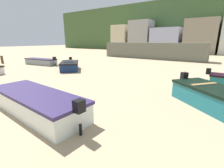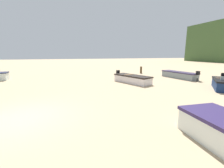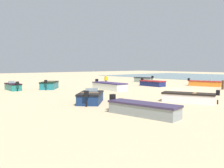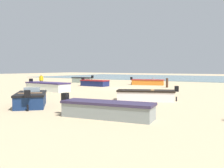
{
  "view_description": "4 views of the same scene",
  "coord_description": "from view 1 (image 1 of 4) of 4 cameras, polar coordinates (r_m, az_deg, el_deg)",
  "views": [
    {
      "loc": [
        11.54,
        3.54,
        2.99
      ],
      "look_at": [
        6.81,
        10.38,
        0.72
      ],
      "focal_mm": 25.52,
      "sensor_mm": 36.0,
      "label": 1
    },
    {
      "loc": [
        7.29,
        2.08,
        2.92
      ],
      "look_at": [
        -2.3,
        5.0,
        0.88
      ],
      "focal_mm": 23.93,
      "sensor_mm": 36.0,
      "label": 2
    },
    {
      "loc": [
        -16.72,
        25.51,
        2.98
      ],
      "look_at": [
        5.06,
        6.67,
        0.72
      ],
      "focal_mm": 37.56,
      "sensor_mm": 36.0,
      "label": 3
    },
    {
      "loc": [
        -13.74,
        24.62,
        2.36
      ],
      "look_at": [
        -0.87,
        4.1,
        0.79
      ],
      "focal_mm": 38.83,
      "sensor_mm": 36.0,
      "label": 4
    }
  ],
  "objects": [
    {
      "name": "boat_teal_5",
      "position": [
        8.79,
        31.49,
        -3.61
      ],
      "size": [
        3.72,
        3.5,
        1.26
      ],
      "rotation": [
        0.0,
        0.0,
        4.03
      ],
      "color": "#1C6B78",
      "rests_on": "ground"
    },
    {
      "name": "townhouse_far_left",
      "position": [
        50.79,
        3.9,
        16.05
      ],
      "size": [
        4.91,
        6.22,
        7.37
      ],
      "primitive_type": "cube",
      "color": "beige",
      "rests_on": "ground"
    },
    {
      "name": "mooring_post_near_water",
      "position": [
        26.31,
        -34.7,
        7.22
      ],
      "size": [
        0.3,
        0.3,
        1.03
      ],
      "primitive_type": "cylinder",
      "color": "#4B371E",
      "rests_on": "ground"
    },
    {
      "name": "boat_white_3",
      "position": [
        7.45,
        -25.35,
        -6.1
      ],
      "size": [
        5.53,
        1.97,
        1.22
      ],
      "rotation": [
        0.0,
        0.0,
        1.52
      ],
      "color": "white",
      "rests_on": "ground"
    },
    {
      "name": "townhouse_centre_left",
      "position": [
        45.14,
        18.79,
        14.61
      ],
      "size": [
        7.18,
        5.64,
        6.11
      ],
      "primitive_type": "cube",
      "color": "#AEB2D1",
      "rests_on": "ground"
    },
    {
      "name": "headland_hill",
      "position": [
        63.64,
        25.38,
        17.4
      ],
      "size": [
        90.0,
        32.0,
        13.72
      ],
      "primitive_type": "cube",
      "color": "#405C31",
      "rests_on": "ground"
    },
    {
      "name": "townhouse_centre",
      "position": [
        44.24,
        29.27,
        14.57
      ],
      "size": [
        6.81,
        6.99,
        7.73
      ],
      "primitive_type": "cube",
      "color": "gray",
      "rests_on": "ground"
    },
    {
      "name": "boat_navy_2",
      "position": [
        17.34,
        -14.93,
        6.34
      ],
      "size": [
        3.59,
        3.6,
        1.17
      ],
      "rotation": [
        0.0,
        0.0,
        3.92
      ],
      "color": "navy",
      "rests_on": "ground"
    },
    {
      "name": "townhouse_left",
      "position": [
        47.39,
        10.35,
        16.46
      ],
      "size": [
        5.79,
        5.13,
        8.29
      ],
      "primitive_type": "cube",
      "color": "#9C9A96",
      "rests_on": "ground"
    },
    {
      "name": "harbor_pier",
      "position": [
        28.41,
        13.83,
        11.52
      ],
      "size": [
        17.07,
        2.4,
        2.66
      ],
      "primitive_type": "cube",
      "color": "#686859",
      "rests_on": "ground"
    },
    {
      "name": "boat_grey_1",
      "position": [
        22.41,
        -24.11,
        7.35
      ],
      "size": [
        4.83,
        1.96,
        1.11
      ],
      "rotation": [
        0.0,
        0.0,
        1.73
      ],
      "color": "gray",
      "rests_on": "ground"
    }
  ]
}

